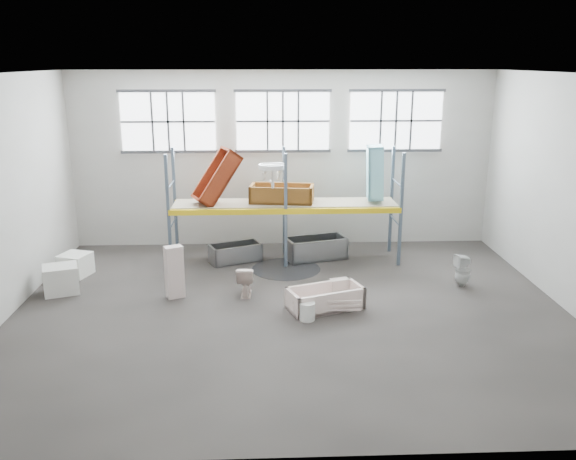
{
  "coord_description": "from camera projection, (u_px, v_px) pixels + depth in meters",
  "views": [
    {
      "loc": [
        -0.57,
        -12.03,
        5.26
      ],
      "look_at": [
        0.0,
        1.5,
        1.4
      ],
      "focal_mm": 37.34,
      "sensor_mm": 36.0,
      "label": 1
    }
  ],
  "objects": [
    {
      "name": "rack_upright_lb",
      "position": [
        175.0,
        202.0,
        16.43
      ],
      "size": [
        0.08,
        0.08,
        3.0
      ],
      "primitive_type": "cube",
      "color": "slate",
      "rests_on": "floor"
    },
    {
      "name": "ceiling",
      "position": [
        291.0,
        71.0,
        11.64
      ],
      "size": [
        12.0,
        10.0,
        0.1
      ],
      "primitive_type": "cube",
      "color": "silver",
      "rests_on": "ground"
    },
    {
      "name": "sink_in_tub",
      "position": [
        308.0,
        293.0,
        13.55
      ],
      "size": [
        0.52,
        0.52,
        0.14
      ],
      "primitive_type": "imported",
      "rotation": [
        0.0,
        0.0,
        -0.39
      ],
      "color": "beige",
      "rests_on": "bathtub_beige"
    },
    {
      "name": "steel_tub_right",
      "position": [
        316.0,
        248.0,
        16.38
      ],
      "size": [
        1.76,
        1.18,
        0.59
      ],
      "primitive_type": null,
      "rotation": [
        0.0,
        0.0,
        0.29
      ],
      "color": "#9CA0A3",
      "rests_on": "floor"
    },
    {
      "name": "bathtub_beige",
      "position": [
        325.0,
        298.0,
        13.09
      ],
      "size": [
        1.79,
        1.27,
        0.48
      ],
      "primitive_type": null,
      "rotation": [
        0.0,
        0.0,
        0.35
      ],
      "color": "beige",
      "rests_on": "floor"
    },
    {
      "name": "window_left",
      "position": [
        168.0,
        122.0,
        16.66
      ],
      "size": [
        2.6,
        0.04,
        1.6
      ],
      "primitive_type": "cube",
      "color": "white",
      "rests_on": "wall_back"
    },
    {
      "name": "sink_on_shelf",
      "position": [
        273.0,
        187.0,
        15.48
      ],
      "size": [
        0.81,
        0.68,
        0.64
      ],
      "primitive_type": "imported",
      "rotation": [
        0.0,
        0.0,
        0.18
      ],
      "color": "silver",
      "rests_on": "rust_tub_flat"
    },
    {
      "name": "carton_near",
      "position": [
        61.0,
        279.0,
        13.95
      ],
      "size": [
        0.94,
        0.87,
        0.66
      ],
      "primitive_type": "cube",
      "rotation": [
        0.0,
        0.0,
        0.33
      ],
      "color": "silver",
      "rests_on": "floor"
    },
    {
      "name": "toilet_white",
      "position": [
        463.0,
        270.0,
        14.35
      ],
      "size": [
        0.43,
        0.42,
        0.79
      ],
      "primitive_type": "imported",
      "rotation": [
        0.0,
        0.0,
        -1.37
      ],
      "color": "white",
      "rests_on": "floor"
    },
    {
      "name": "rack_upright_ra",
      "position": [
        401.0,
        210.0,
        15.52
      ],
      "size": [
        0.08,
        0.08,
        3.0
      ],
      "primitive_type": "cube",
      "color": "slate",
      "rests_on": "floor"
    },
    {
      "name": "steel_tub_left",
      "position": [
        235.0,
        253.0,
        16.14
      ],
      "size": [
        1.48,
        1.09,
        0.49
      ],
      "primitive_type": null,
      "rotation": [
        0.0,
        0.0,
        0.4
      ],
      "color": "#96999D",
      "rests_on": "floor"
    },
    {
      "name": "floor",
      "position": [
        291.0,
        313.0,
        13.04
      ],
      "size": [
        12.0,
        10.0,
        0.1
      ],
      "primitive_type": "cube",
      "color": "#4A433F",
      "rests_on": "ground"
    },
    {
      "name": "rack_beam_front",
      "position": [
        286.0,
        211.0,
        15.4
      ],
      "size": [
        6.0,
        0.1,
        0.14
      ],
      "primitive_type": "cube",
      "color": "yellow",
      "rests_on": "floor"
    },
    {
      "name": "rust_tub_tilted",
      "position": [
        217.0,
        177.0,
        15.68
      ],
      "size": [
        1.45,
        1.16,
        1.54
      ],
      "primitive_type": null,
      "rotation": [
        0.0,
        -0.96,
        0.39
      ],
      "color": "maroon",
      "rests_on": "shelf_deck"
    },
    {
      "name": "toilet_beige",
      "position": [
        246.0,
        280.0,
        13.83
      ],
      "size": [
        0.42,
        0.71,
        0.7
      ],
      "primitive_type": "imported",
      "rotation": [
        0.0,
        0.0,
        3.1
      ],
      "color": "beige",
      "rests_on": "floor"
    },
    {
      "name": "rack_beam_back",
      "position": [
        284.0,
        201.0,
        16.56
      ],
      "size": [
        6.0,
        0.1,
        0.14
      ],
      "primitive_type": "cube",
      "color": "yellow",
      "rests_on": "floor"
    },
    {
      "name": "window_right",
      "position": [
        396.0,
        121.0,
        16.92
      ],
      "size": [
        2.6,
        0.04,
        1.6
      ],
      "primitive_type": "cube",
      "color": "white",
      "rests_on": "wall_back"
    },
    {
      "name": "cistern_tall",
      "position": [
        174.0,
        272.0,
        13.61
      ],
      "size": [
        0.46,
        0.4,
        1.22
      ],
      "primitive_type": "cube",
      "rotation": [
        0.0,
        0.0,
        0.44
      ],
      "color": "beige",
      "rests_on": "floor"
    },
    {
      "name": "wall_front",
      "position": [
        310.0,
        289.0,
        7.49
      ],
      "size": [
        12.0,
        0.1,
        5.0
      ],
      "primitive_type": "cube",
      "color": "#ABA79F",
      "rests_on": "ground"
    },
    {
      "name": "rack_upright_mb",
      "position": [
        284.0,
        201.0,
        16.56
      ],
      "size": [
        0.08,
        0.08,
        3.0
      ],
      "primitive_type": "cube",
      "color": "slate",
      "rests_on": "floor"
    },
    {
      "name": "carton_far",
      "position": [
        75.0,
        265.0,
        15.1
      ],
      "size": [
        0.85,
        0.85,
        0.56
      ],
      "primitive_type": "cube",
      "rotation": [
        0.0,
        0.0,
        -0.32
      ],
      "color": "white",
      "rests_on": "floor"
    },
    {
      "name": "bucket",
      "position": [
        307.0,
        311.0,
        12.52
      ],
      "size": [
        0.38,
        0.38,
        0.39
      ],
      "primitive_type": "cylinder",
      "rotation": [
        0.0,
        0.0,
        0.17
      ],
      "color": "silver",
      "rests_on": "floor"
    },
    {
      "name": "blue_tub_upright",
      "position": [
        375.0,
        172.0,
        15.79
      ],
      "size": [
        0.5,
        0.69,
        1.42
      ],
      "primitive_type": null,
      "rotation": [
        0.0,
        1.54,
        -0.08
      ],
      "color": "#84D5E7",
      "rests_on": "shelf_deck"
    },
    {
      "name": "rack_upright_la",
      "position": [
        169.0,
        213.0,
        15.28
      ],
      "size": [
        0.08,
        0.08,
        3.0
      ],
      "primitive_type": "cube",
      "color": "slate",
      "rests_on": "floor"
    },
    {
      "name": "wet_patch",
      "position": [
        286.0,
        269.0,
        15.62
      ],
      "size": [
        1.8,
        1.8,
        0.0
      ],
      "primitive_type": "cylinder",
      "color": "black",
      "rests_on": "floor"
    },
    {
      "name": "cistern_spare",
      "position": [
        339.0,
        287.0,
        13.6
      ],
      "size": [
        0.46,
        0.31,
        0.4
      ],
      "primitive_type": "cube",
      "rotation": [
        0.0,
        0.0,
        0.29
      ],
      "color": "beige",
      "rests_on": "bathtub_beige"
    },
    {
      "name": "window_mid",
      "position": [
        283.0,
        121.0,
        16.79
      ],
      "size": [
        2.6,
        0.04,
        1.6
      ],
      "primitive_type": "cube",
      "color": "white",
      "rests_on": "wall_back"
    },
    {
      "name": "shelf_deck",
      "position": [
        285.0,
        203.0,
        15.96
      ],
      "size": [
        5.9,
        1.1,
        0.03
      ],
      "primitive_type": "cube",
      "color": "gray",
      "rests_on": "floor"
    },
    {
      "name": "wall_back",
      "position": [
        283.0,
        159.0,
        17.19
      ],
      "size": [
        12.0,
        0.1,
        5.0
      ],
      "primitive_type": "cube",
      "color": "#AEAAA2",
      "rests_on": "ground"
    },
    {
      "name": "rust_tub_flat",
      "position": [
        282.0,
        194.0,
        15.95
      ],
      "size": [
        1.77,
        1.02,
        0.47
      ],
      "primitive_type": null,
      "rotation": [
        0.0,
        0.0,
        -0.15
      ],
      "color": "brown",
      "rests_on": "shelf_deck"
    },
    {
      "name": "rack_upright_rb",
      "position": [
        391.0,
        200.0,
        16.68
      ],
      "size": [
        0.08,
        0.08,
        3.0
      ],
      "primitive_type": "cube",
      "color": "slate",
      "rests_on": "floor"
    },
    {
      "name": "rack_upright_ma",
      "position": [
        286.0,
        211.0,
        15.4
      ],
      "size": [
        0.08,
        0.08,
        3.0
      ],
      "primitive_type": "cube",
      "color": "slate",
      "rests_on": "floor"
    }
  ]
}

